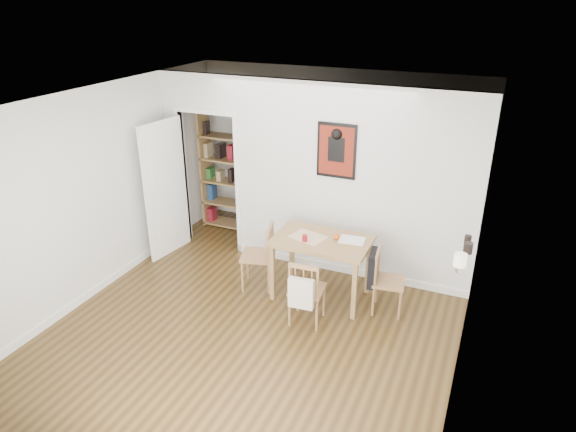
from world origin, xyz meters
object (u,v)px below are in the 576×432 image
at_px(chair_front, 307,290).
at_px(ceramic_jar_b, 468,240).
at_px(chair_right, 388,281).
at_px(mantel_lamp, 460,261).
at_px(fireplace, 458,300).
at_px(orange_fruit, 337,237).
at_px(red_glass, 305,238).
at_px(notebook, 352,240).
at_px(dining_table, 322,246).
at_px(bookshelf, 226,171).
at_px(ceramic_jar_a, 468,248).
at_px(chair_left, 258,256).

height_order(chair_front, ceramic_jar_b, ceramic_jar_b).
height_order(chair_right, mantel_lamp, mantel_lamp).
height_order(fireplace, orange_fruit, fireplace).
bearing_deg(ceramic_jar_b, red_glass, 179.66).
distance_m(fireplace, red_glass, 1.90).
distance_m(notebook, ceramic_jar_b, 1.41).
relative_size(dining_table, chair_front, 1.41).
height_order(dining_table, red_glass, red_glass).
bearing_deg(chair_right, bookshelf, 154.48).
bearing_deg(chair_front, bookshelf, 137.24).
distance_m(fireplace, ceramic_jar_a, 0.60).
height_order(chair_left, ceramic_jar_b, ceramic_jar_b).
xyz_separation_m(dining_table, notebook, (0.35, 0.11, 0.11)).
bearing_deg(fireplace, chair_right, 154.04).
bearing_deg(red_glass, fireplace, -8.31).
distance_m(mantel_lamp, ceramic_jar_b, 0.67).
bearing_deg(chair_right, orange_fruit, 174.71).
height_order(ceramic_jar_a, ceramic_jar_b, ceramic_jar_a).
bearing_deg(chair_left, mantel_lamp, -15.62).
height_order(chair_right, orange_fruit, orange_fruit).
relative_size(dining_table, red_glass, 14.36).
distance_m(chair_left, mantel_lamp, 2.74).
distance_m(dining_table, ceramic_jar_b, 1.76).
relative_size(red_glass, notebook, 0.27).
distance_m(chair_front, orange_fruit, 0.79).
height_order(chair_front, notebook, chair_front).
height_order(mantel_lamp, ceramic_jar_a, mantel_lamp).
xyz_separation_m(red_glass, ceramic_jar_b, (1.86, -0.01, 0.35)).
relative_size(chair_right, orange_fruit, 11.22).
relative_size(bookshelf, ceramic_jar_a, 17.11).
relative_size(dining_table, ceramic_jar_b, 12.71).
bearing_deg(orange_fruit, red_glass, -150.00).
bearing_deg(mantel_lamp, ceramic_jar_a, 84.96).
bearing_deg(chair_front, dining_table, 93.75).
relative_size(dining_table, mantel_lamp, 6.14).
relative_size(chair_right, chair_front, 0.96).
xyz_separation_m(chair_right, chair_front, (-0.81, -0.59, 0.01)).
distance_m(chair_left, ceramic_jar_a, 2.68).
distance_m(ceramic_jar_a, ceramic_jar_b, 0.22).
bearing_deg(notebook, red_glass, -155.01).
distance_m(chair_right, mantel_lamp, 1.43).
relative_size(chair_right, bookshelf, 0.41).
height_order(chair_right, notebook, notebook).
bearing_deg(notebook, bookshelf, 152.18).
height_order(dining_table, notebook, notebook).
relative_size(chair_front, notebook, 2.75).
bearing_deg(chair_left, dining_table, 7.00).
height_order(dining_table, chair_right, dining_table).
height_order(fireplace, ceramic_jar_b, ceramic_jar_b).
relative_size(red_glass, mantel_lamp, 0.43).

